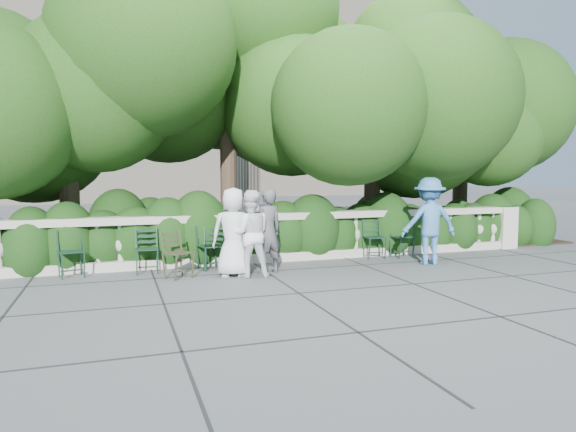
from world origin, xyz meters
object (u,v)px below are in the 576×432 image
object	(u,v)px
chair_f	(377,259)
chair_weathered	(184,280)
chair_c	(148,275)
chair_d	(216,271)
person_casual_man	(250,234)
chair_b	(213,271)
chair_a	(73,279)
person_woman_grey	(268,231)
chair_e	(406,258)
person_older_blue	(429,221)
person_businessman	(234,232)

from	to	relation	value
chair_f	chair_weathered	distance (m)	4.18
chair_c	chair_d	size ratio (longest dim) A/B	1.00
person_casual_man	chair_b	bearing A→B (deg)	-45.18
person_casual_man	chair_f	bearing A→B (deg)	-153.87
chair_a	chair_d	bearing A→B (deg)	-16.90
chair_weathered	person_casual_man	world-z (taller)	person_casual_man
person_woman_grey	chair_e	bearing A→B (deg)	176.99
chair_a	person_casual_man	xyz separation A→B (m)	(2.94, -0.81, 0.76)
chair_e	chair_weathered	world-z (taller)	same
person_woman_grey	person_older_blue	size ratio (longest dim) A/B	0.89
chair_f	chair_weathered	bearing A→B (deg)	-163.92
chair_a	chair_d	distance (m)	2.45
chair_d	person_older_blue	xyz separation A→B (m)	(4.15, -0.63, 0.86)
chair_f	chair_b	bearing A→B (deg)	-172.37
chair_b	person_businessman	bearing A→B (deg)	-81.43
chair_weathered	person_woman_grey	bearing A→B (deg)	-25.73
chair_d	chair_e	bearing A→B (deg)	8.47
chair_c	person_woman_grey	xyz separation A→B (m)	(2.09, -0.49, 0.77)
chair_c	chair_e	bearing A→B (deg)	2.90
chair_a	chair_e	xyz separation A→B (m)	(6.55, -0.03, 0.00)
chair_f	person_casual_man	bearing A→B (deg)	-158.08
chair_c	chair_weathered	world-z (taller)	same
person_older_blue	person_woman_grey	bearing A→B (deg)	5.76
chair_a	chair_e	bearing A→B (deg)	-13.93
chair_a	chair_e	world-z (taller)	same
person_businessman	person_woman_grey	world-z (taller)	person_businessman
chair_c	chair_d	bearing A→B (deg)	0.30
person_older_blue	person_businessman	bearing A→B (deg)	7.82
chair_b	person_woman_grey	xyz separation A→B (m)	(0.90, -0.53, 0.77)
chair_d	person_woman_grey	xyz separation A→B (m)	(0.87, -0.45, 0.77)
chair_c	person_older_blue	distance (m)	5.48
chair_b	person_casual_man	distance (m)	1.19
chair_a	chair_b	bearing A→B (deg)	-15.12
chair_a	chair_d	xyz separation A→B (m)	(2.45, -0.14, 0.00)
chair_a	person_woman_grey	size ratio (longest dim) A/B	0.55
chair_b	person_casual_man	world-z (taller)	person_casual_man
chair_weathered	chair_c	bearing A→B (deg)	103.54
chair_e	person_woman_grey	xyz separation A→B (m)	(-3.23, -0.56, 0.77)
chair_e	person_older_blue	world-z (taller)	person_older_blue
chair_a	chair_d	world-z (taller)	same
chair_f	person_casual_man	size ratio (longest dim) A/B	0.55
chair_a	chair_b	distance (m)	2.42
chair_b	chair_a	bearing A→B (deg)	165.45
chair_b	chair_e	world-z (taller)	same
chair_c	chair_d	distance (m)	1.22
chair_b	person_older_blue	world-z (taller)	person_older_blue
chair_b	person_businessman	world-z (taller)	person_businessman
person_casual_man	chair_e	bearing A→B (deg)	-157.94
chair_a	person_businessman	world-z (taller)	person_businessman
person_woman_grey	person_casual_man	size ratio (longest dim) A/B	1.01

